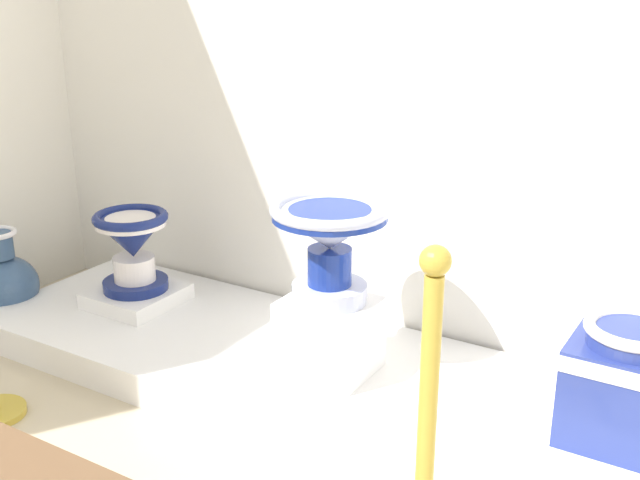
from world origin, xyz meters
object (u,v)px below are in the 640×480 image
object	(u,v)px
plinth_block_rightmost	(617,444)
antique_toilet_broad_patterned	(132,242)
antique_toilet_rightmost	(627,380)
plinth_block_broad_patterned	(137,296)
plinth_block_squat_floral	(329,335)
decorative_vase_corner	(3,283)
antique_toilet_squat_floral	(330,234)

from	to	relation	value
plinth_block_rightmost	antique_toilet_broad_patterned	bearing A→B (deg)	178.39
antique_toilet_rightmost	plinth_block_rightmost	bearing A→B (deg)	0.00
plinth_block_broad_patterned	plinth_block_squat_floral	xyz separation A→B (m)	(1.04, -0.07, 0.10)
plinth_block_broad_patterned	decorative_vase_corner	world-z (taller)	decorative_vase_corner
antique_toilet_squat_floral	plinth_block_rightmost	world-z (taller)	antique_toilet_squat_floral
plinth_block_rightmost	decorative_vase_corner	xyz separation A→B (m)	(-2.67, -0.18, 0.03)
antique_toilet_squat_floral	plinth_block_rightmost	bearing A→B (deg)	0.82
antique_toilet_rightmost	antique_toilet_broad_patterned	bearing A→B (deg)	178.39
plinth_block_broad_patterned	antique_toilet_rightmost	size ratio (longest dim) A/B	0.94
antique_toilet_squat_floral	plinth_block_broad_patterned	bearing A→B (deg)	175.99
antique_toilet_broad_patterned	antique_toilet_squat_floral	distance (m)	1.07
antique_toilet_rightmost	plinth_block_squat_floral	bearing A→B (deg)	-179.18
plinth_block_rightmost	plinth_block_squat_floral	bearing A→B (deg)	-179.18
antique_toilet_rightmost	decorative_vase_corner	size ratio (longest dim) A/B	0.89
antique_toilet_broad_patterned	antique_toilet_squat_floral	world-z (taller)	antique_toilet_squat_floral
plinth_block_squat_floral	antique_toilet_squat_floral	xyz separation A→B (m)	(0.00, 0.00, 0.39)
plinth_block_rightmost	antique_toilet_rightmost	distance (m)	0.22
decorative_vase_corner	antique_toilet_squat_floral	bearing A→B (deg)	5.67
plinth_block_broad_patterned	decorative_vase_corner	xyz separation A→B (m)	(-0.60, -0.24, 0.02)
plinth_block_broad_patterned	antique_toilet_squat_floral	bearing A→B (deg)	-4.01
decorative_vase_corner	plinth_block_squat_floral	bearing A→B (deg)	5.67
plinth_block_broad_patterned	plinth_block_rightmost	bearing A→B (deg)	-1.61
antique_toilet_broad_patterned	antique_toilet_rightmost	xyz separation A→B (m)	(2.07, -0.06, -0.05)
antique_toilet_broad_patterned	antique_toilet_rightmost	size ratio (longest dim) A/B	0.90
antique_toilet_rightmost	decorative_vase_corner	bearing A→B (deg)	-176.20
plinth_block_rightmost	antique_toilet_rightmost	world-z (taller)	antique_toilet_rightmost
plinth_block_broad_patterned	antique_toilet_rightmost	world-z (taller)	antique_toilet_rightmost
plinth_block_broad_patterned	decorative_vase_corner	bearing A→B (deg)	-158.54
antique_toilet_broad_patterned	decorative_vase_corner	distance (m)	0.69
plinth_block_broad_patterned	antique_toilet_broad_patterned	world-z (taller)	antique_toilet_broad_patterned
antique_toilet_broad_patterned	plinth_block_squat_floral	world-z (taller)	antique_toilet_broad_patterned
plinth_block_squat_floral	plinth_block_rightmost	distance (m)	1.04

